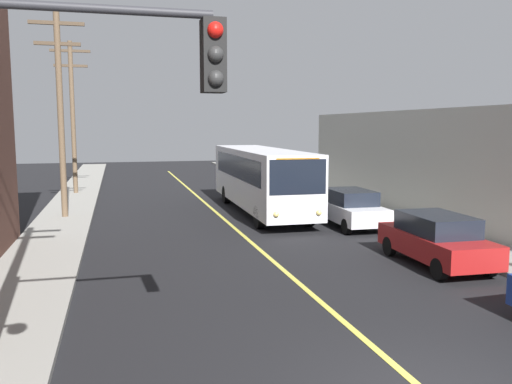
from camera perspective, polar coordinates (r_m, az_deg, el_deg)
name	(u,v)px	position (r m, az deg, el deg)	size (l,w,h in m)	color
sidewalk_left	(37,267)	(17.67, -22.46, -7.43)	(2.50, 90.00, 0.15)	gray
sidewalk_right	(451,241)	(21.24, 20.27, -4.95)	(2.50, 90.00, 0.15)	gray
lane_stripe_center	(234,228)	(22.90, -2.39, -3.84)	(0.16, 60.00, 0.01)	#D8CC4C
city_bus	(261,177)	(26.76, 0.49, 1.66)	(2.73, 12.19, 3.20)	silver
parked_car_red	(436,239)	(17.54, 18.80, -4.80)	(1.93, 4.45, 1.62)	maroon
parked_car_white	(350,208)	(23.32, 10.07, -1.66)	(1.88, 4.43, 1.62)	silver
utility_pole_mid	(60,104)	(26.08, -20.31, 8.82)	(2.40, 0.28, 9.38)	brown
utility_pole_far	(73,110)	(35.36, -19.12, 8.31)	(2.40, 0.28, 9.41)	brown
traffic_signal_left_corner	(66,129)	(7.42, -19.70, 6.43)	(3.75, 0.48, 6.00)	#2D2D33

